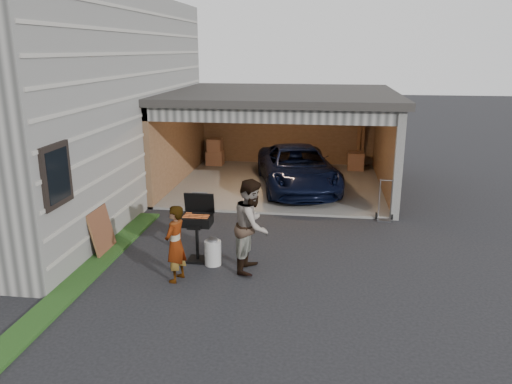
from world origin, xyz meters
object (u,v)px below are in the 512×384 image
minivan (297,170)px  hand_truck (384,212)px  woman (175,244)px  bbq_grill (197,222)px  plywood_panel (102,231)px  propane_tank (213,253)px  man (252,225)px

minivan → hand_truck: 3.39m
woman → bbq_grill: woman is taller
woman → bbq_grill: (0.16, 0.95, 0.08)m
hand_truck → plywood_panel: bearing=-151.0°
woman → plywood_panel: bearing=-105.2°
minivan → propane_tank: bearing=-115.5°
minivan → plywood_panel: (-3.73, -5.37, -0.15)m
man → hand_truck: man is taller
man → propane_tank: 1.03m
propane_tank → man: bearing=-8.1°
minivan → plywood_panel: size_ratio=4.70×
man → hand_truck: size_ratio=1.74×
bbq_grill → propane_tank: size_ratio=2.73×
minivan → man: size_ratio=2.50×
bbq_grill → woman: bearing=-99.6°
bbq_grill → propane_tank: (0.35, -0.17, -0.55)m
woman → bbq_grill: 0.96m
hand_truck → minivan: bearing=136.6°
woman → man: 1.47m
bbq_grill → hand_truck: size_ratio=1.30×
man → propane_tank: man is taller
hand_truck → bbq_grill: bearing=-139.5°
bbq_grill → plywood_panel: 2.09m
man → propane_tank: (-0.79, 0.11, -0.65)m
bbq_grill → man: bearing=-13.9°
bbq_grill → propane_tank: bbq_grill is taller
minivan → woman: size_ratio=3.13×
woman → bbq_grill: size_ratio=1.07×
plywood_panel → man: bearing=-6.9°
man → bbq_grill: (-1.14, 0.28, -0.10)m
minivan → propane_tank: 5.81m
bbq_grill → hand_truck: 5.04m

